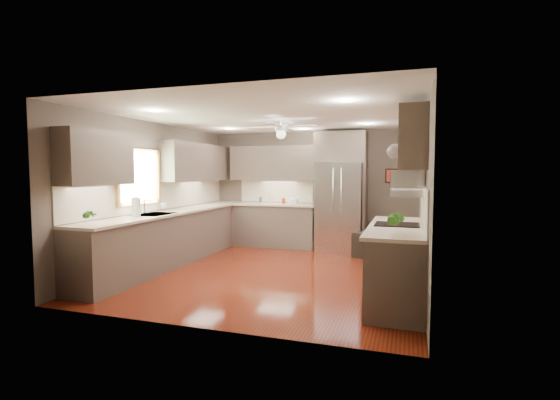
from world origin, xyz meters
The scene contains 27 objects.
floor centered at (0.00, 0.00, 0.00)m, with size 5.00×5.00×0.00m, color #4F150A.
ceiling centered at (0.00, 0.00, 2.50)m, with size 5.00×5.00×0.00m, color white.
wall_back centered at (0.00, 2.50, 1.25)m, with size 4.50×4.50×0.00m, color brown.
wall_front centered at (0.00, -2.50, 1.25)m, with size 4.50×4.50×0.00m, color brown.
wall_left centered at (-2.25, 0.00, 1.25)m, with size 5.00×5.00×0.00m, color brown.
wall_right centered at (2.25, 0.00, 1.25)m, with size 5.00×5.00×0.00m, color brown.
canister_b centered at (-1.08, 2.20, 1.01)m, with size 0.09×0.09×0.14m, color silver.
canister_c centered at (-0.84, 2.24, 1.03)m, with size 0.10×0.10×0.17m, color beige.
canister_d centered at (-0.56, 2.23, 1.00)m, with size 0.08×0.08×0.12m, color maroon.
soap_bottle centered at (-2.09, 0.02, 1.04)m, with size 0.09×0.09×0.19m, color white.
potted_plant_left centered at (-1.93, -1.95, 1.08)m, with size 0.14×0.10×0.27m, color #27611B.
potted_plant_right centered at (1.92, -1.47, 1.10)m, with size 0.18×0.14×0.32m, color #27611B.
bowl centered at (-0.32, 2.17, 0.97)m, with size 0.23×0.23×0.06m, color beige.
left_run centered at (-1.95, 0.15, 0.48)m, with size 0.65×4.70×1.45m.
back_run centered at (-0.72, 2.20, 0.48)m, with size 1.85×0.65×1.45m.
uppers centered at (-0.74, 0.71, 1.87)m, with size 4.50×4.70×0.95m.
window centered at (-2.22, -0.50, 1.55)m, with size 0.05×1.12×0.92m.
sink centered at (-1.93, -0.50, 0.91)m, with size 0.50×0.70×0.32m.
refrigerator centered at (0.70, 2.16, 1.19)m, with size 1.06×0.75×2.45m.
right_run centered at (1.93, -0.80, 0.48)m, with size 0.70×2.20×1.45m.
microwave centered at (2.03, -0.55, 1.48)m, with size 0.43×0.55×0.34m.
ceiling_fan centered at (0.00, 0.30, 2.33)m, with size 1.18×1.18×0.32m.
recessed_lights centered at (-0.04, 0.40, 2.49)m, with size 2.84×3.14×0.01m.
wall_clock centered at (1.75, 2.48, 2.05)m, with size 0.30×0.03×0.30m.
framed_print centered at (1.75, 2.48, 1.55)m, with size 0.36×0.03×0.30m.
stool centered at (1.27, 1.63, 0.24)m, with size 0.49×0.49×0.47m.
paper_towel centered at (-1.96, -0.93, 1.08)m, with size 0.13×0.13×0.33m.
Camera 1 is at (2.05, -6.18, 1.63)m, focal length 26.00 mm.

